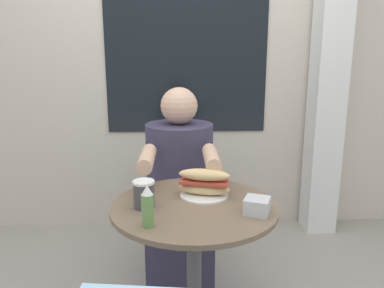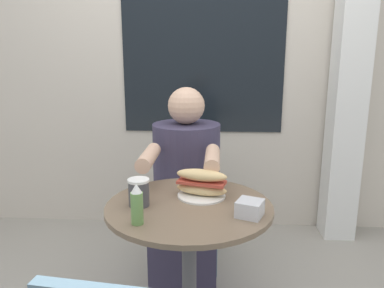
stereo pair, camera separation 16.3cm
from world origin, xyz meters
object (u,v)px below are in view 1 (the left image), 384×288
object	(u,v)px
condiment_bottle	(148,207)
diner_chair	(179,180)
cafe_table	(194,249)
sandwich_on_plate	(204,184)
seated_diner	(180,207)
drink_cup	(144,194)

from	to	relation	value
condiment_bottle	diner_chair	bearing A→B (deg)	83.63
diner_chair	cafe_table	bearing A→B (deg)	93.96
sandwich_on_plate	condiment_bottle	distance (m)	0.35
cafe_table	seated_diner	xyz separation A→B (m)	(-0.05, 0.52, -0.03)
diner_chair	condiment_bottle	bearing A→B (deg)	84.27
cafe_table	sandwich_on_plate	size ratio (longest dim) A/B	3.13
sandwich_on_plate	diner_chair	bearing A→B (deg)	97.04
cafe_table	drink_cup	distance (m)	0.32
cafe_table	sandwich_on_plate	bearing A→B (deg)	62.83
drink_cup	cafe_table	bearing A→B (deg)	6.26
cafe_table	diner_chair	bearing A→B (deg)	93.32
sandwich_on_plate	drink_cup	xyz separation A→B (m)	(-0.24, -0.11, 0.00)
cafe_table	sandwich_on_plate	distance (m)	0.27
cafe_table	drink_cup	world-z (taller)	drink_cup
diner_chair	seated_diner	distance (m)	0.35
drink_cup	seated_diner	bearing A→B (deg)	75.28
drink_cup	condiment_bottle	distance (m)	0.17
cafe_table	drink_cup	size ratio (longest dim) A/B	6.59
seated_diner	cafe_table	bearing A→B (deg)	96.33
sandwich_on_plate	drink_cup	world-z (taller)	sandwich_on_plate
cafe_table	condiment_bottle	distance (m)	0.37
seated_diner	diner_chair	bearing A→B (deg)	-89.60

